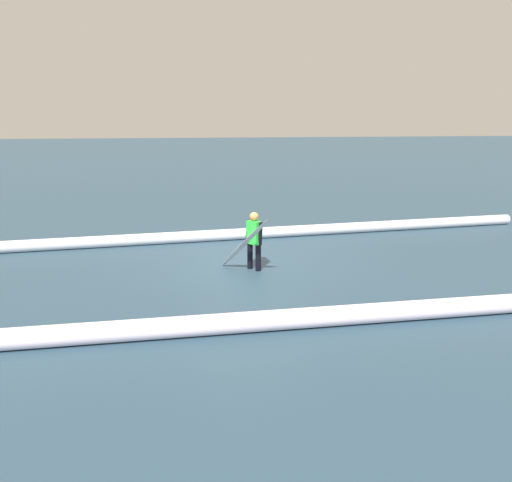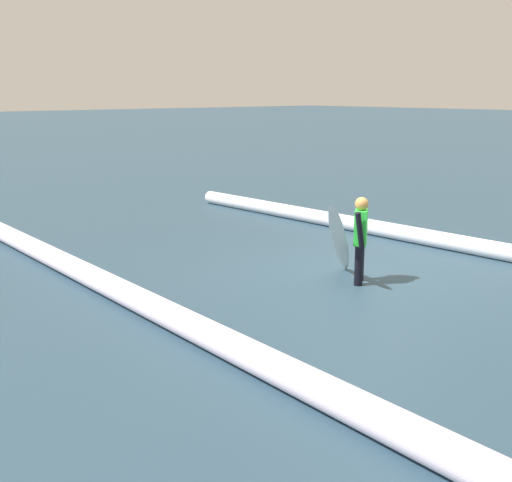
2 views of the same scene
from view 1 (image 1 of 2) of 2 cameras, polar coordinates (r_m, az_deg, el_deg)
name	(u,v)px [view 1 (image 1 of 2)]	position (r m, az deg, el deg)	size (l,w,h in m)	color
ground_plane	(243,265)	(12.26, -1.58, -2.91)	(197.41, 197.41, 0.00)	#2A4456
surfer	(254,238)	(11.69, -0.23, 0.38)	(0.36, 0.59, 1.46)	black
surfboard	(244,244)	(11.47, -1.43, -0.33)	(1.11, 1.55, 1.48)	white
wave_crest_foreground	(267,232)	(15.10, 1.32, 1.03)	(0.34, 0.34, 17.91)	white
wave_crest_midground	(369,313)	(9.05, 13.44, -8.43)	(0.36, 0.36, 20.77)	white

